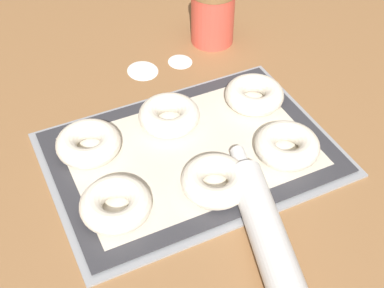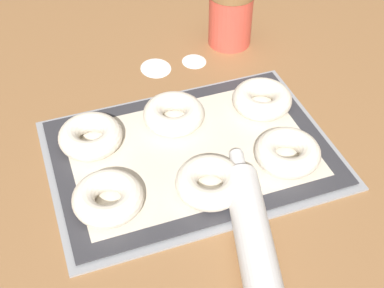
{
  "view_description": "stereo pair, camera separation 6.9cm",
  "coord_description": "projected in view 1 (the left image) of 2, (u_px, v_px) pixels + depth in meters",
  "views": [
    {
      "loc": [
        -0.29,
        -0.6,
        0.66
      ],
      "look_at": [
        -0.01,
        -0.0,
        0.03
      ],
      "focal_mm": 50.0,
      "sensor_mm": 36.0,
      "label": 1
    },
    {
      "loc": [
        -0.23,
        -0.62,
        0.66
      ],
      "look_at": [
        -0.01,
        -0.0,
        0.03
      ],
      "focal_mm": 50.0,
      "sensor_mm": 36.0,
      "label": 2
    }
  ],
  "objects": [
    {
      "name": "bagel_front_left",
      "position": [
        116.0,
        205.0,
        0.82
      ],
      "size": [
        0.11,
        0.11,
        0.04
      ],
      "color": "silver",
      "rests_on": "baking_mat"
    },
    {
      "name": "bagel_front_right",
      "position": [
        287.0,
        146.0,
        0.91
      ],
      "size": [
        0.11,
        0.11,
        0.04
      ],
      "color": "silver",
      "rests_on": "baking_mat"
    },
    {
      "name": "flour_patch_near",
      "position": [
        143.0,
        70.0,
        1.11
      ],
      "size": [
        0.06,
        0.07,
        0.0
      ],
      "color": "white",
      "rests_on": "ground_plane"
    },
    {
      "name": "baking_mat",
      "position": [
        192.0,
        152.0,
        0.93
      ],
      "size": [
        0.47,
        0.33,
        0.0
      ],
      "color": "#333338",
      "rests_on": "baking_tray"
    },
    {
      "name": "bagel_back_center",
      "position": [
        169.0,
        115.0,
        0.97
      ],
      "size": [
        0.11,
        0.11,
        0.04
      ],
      "color": "silver",
      "rests_on": "baking_mat"
    },
    {
      "name": "ground_plane",
      "position": [
        196.0,
        154.0,
        0.94
      ],
      "size": [
        2.8,
        2.8,
        0.0
      ],
      "primitive_type": "plane",
      "color": "olive"
    },
    {
      "name": "flour_patch_far",
      "position": [
        180.0,
        61.0,
        1.14
      ],
      "size": [
        0.05,
        0.06,
        0.0
      ],
      "color": "white",
      "rests_on": "ground_plane"
    },
    {
      "name": "rolling_pin",
      "position": [
        279.0,
        267.0,
        0.74
      ],
      "size": [
        0.15,
        0.46,
        0.05
      ],
      "color": "silver",
      "rests_on": "ground_plane"
    },
    {
      "name": "bagel_back_right",
      "position": [
        254.0,
        95.0,
        1.01
      ],
      "size": [
        0.11,
        0.11,
        0.04
      ],
      "color": "silver",
      "rests_on": "baking_mat"
    },
    {
      "name": "baking_tray",
      "position": [
        192.0,
        154.0,
        0.93
      ],
      "size": [
        0.49,
        0.35,
        0.01
      ],
      "color": "#93969B",
      "rests_on": "ground_plane"
    },
    {
      "name": "bagel_back_left",
      "position": [
        88.0,
        143.0,
        0.91
      ],
      "size": [
        0.11,
        0.11,
        0.04
      ],
      "color": "silver",
      "rests_on": "baking_mat"
    },
    {
      "name": "bagel_front_center",
      "position": [
        216.0,
        181.0,
        0.85
      ],
      "size": [
        0.11,
        0.11,
        0.04
      ],
      "color": "silver",
      "rests_on": "baking_mat"
    },
    {
      "name": "flour_canister",
      "position": [
        213.0,
        14.0,
        1.15
      ],
      "size": [
        0.1,
        0.1,
        0.13
      ],
      "color": "#DB4C3D",
      "rests_on": "ground_plane"
    }
  ]
}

